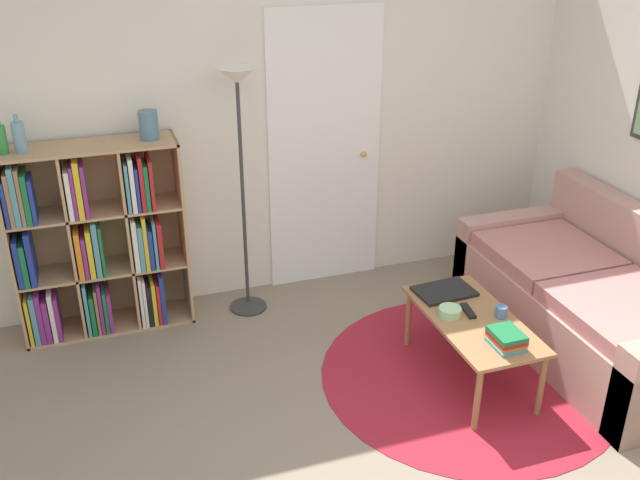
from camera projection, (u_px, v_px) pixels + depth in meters
name	position (u px, v px, depth m)	size (l,w,h in m)	color
wall_back	(281.00, 115.00, 4.86)	(7.20, 0.11, 2.60)	silver
rug	(468.00, 375.00, 4.33)	(1.78, 1.78, 0.01)	maroon
bookshelf	(94.00, 244.00, 4.58)	(1.08, 0.34, 1.27)	tan
floor_lamp	(239.00, 122.00, 4.47)	(0.26, 0.26, 1.69)	#333333
couch	(598.00, 303.00, 4.54)	(0.93, 1.84, 0.85)	tan
coffee_table	(473.00, 324.00, 4.16)	(0.48, 0.95, 0.42)	#996B42
laptop	(444.00, 291.00, 4.40)	(0.37, 0.27, 0.02)	black
bowl	(450.00, 312.00, 4.15)	(0.13, 0.13, 0.05)	#9ED193
book_stack_on_table	(506.00, 338.00, 3.86)	(0.16, 0.20, 0.09)	teal
cup	(501.00, 312.00, 4.13)	(0.07, 0.07, 0.07)	teal
remote	(468.00, 311.00, 4.19)	(0.07, 0.16, 0.02)	black
bottle_left	(2.00, 139.00, 4.13)	(0.06, 0.06, 0.21)	#2D8438
bottle_middle	(19.00, 137.00, 4.15)	(0.07, 0.07, 0.23)	#6B93A3
vase_on_shelf	(149.00, 125.00, 4.39)	(0.12, 0.12, 0.18)	slate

